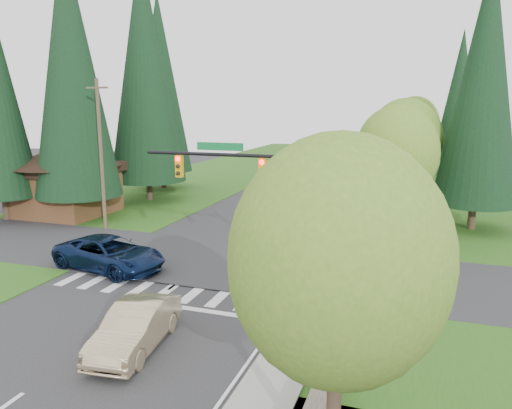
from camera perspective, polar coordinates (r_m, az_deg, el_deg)
The scene contains 33 objects.
ground at distance 20.93m, azimuth -14.62°, elevation -12.63°, with size 120.00×120.00×0.00m, color #28282B.
grass_east at distance 36.81m, azimuth 21.77°, elevation -2.51°, with size 14.00×110.00×0.06m, color #275717.
grass_west at distance 43.82m, azimuth -14.47°, elevation 0.10°, with size 14.00×110.00×0.06m, color #275717.
cross_street at distance 27.46m, azimuth -5.37°, elevation -6.41°, with size 120.00×8.00×0.10m, color #28282B.
sidewalk_east at distance 38.89m, azimuth 12.66°, elevation -1.18°, with size 1.80×80.00×0.13m, color gray.
curb_east at distance 38.99m, azimuth 11.42°, elevation -1.10°, with size 0.20×80.00×0.13m, color gray.
stone_wall_south at distance 15.28m, azimuth 8.05°, elevation -20.53°, with size 0.70×14.00×0.70m, color #4C4438.
stone_wall_north at distance 46.53m, azimuth 15.88°, elevation 1.08°, with size 0.70×40.00×0.70m, color #4C4438.
traffic_signal at distance 21.56m, azimuth 1.17°, elevation 2.32°, with size 8.70×0.37×6.80m.
brown_building at distance 40.55m, azimuth -20.94°, elevation 3.27°, with size 8.40×8.40×5.40m.
utility_pole at distance 34.60m, azimuth -17.30°, elevation 5.55°, with size 1.60×0.24×10.00m.
decid_tree_0 at distance 29.95m, azimuth 15.76°, elevation 5.67°, with size 4.80×4.80×8.37m.
decid_tree_1 at distance 36.90m, azimuth 16.60°, elevation 6.96°, with size 5.20×5.20×8.80m.
decid_tree_2 at distance 43.88m, azimuth 16.78°, elevation 7.77°, with size 5.00×5.00×8.82m.
decid_tree_3 at distance 50.87m, azimuth 17.22°, elevation 7.90°, with size 5.00×5.00×8.55m.
decid_tree_4 at distance 57.84m, azimuth 17.60°, elevation 8.65°, with size 5.40×5.40×9.18m.
decid_tree_5 at distance 64.86m, azimuth 17.58°, elevation 8.44°, with size 4.80×4.80×8.30m.
decid_tree_6 at distance 71.84m, azimuth 17.84°, elevation 8.94°, with size 5.20×5.20×8.86m.
decid_tree_south at distance 10.39m, azimuth 9.43°, elevation -6.38°, with size 4.60×4.60×7.92m.
conifer_w_a at distance 38.23m, azimuth -20.38°, elevation 14.37°, with size 6.12×6.12×19.80m.
conifer_w_b at distance 43.18m, azimuth -20.04°, elevation 12.66°, with size 5.44×5.44×17.80m.
conifer_w_c at distance 44.25m, azimuth -12.64°, elevation 14.97°, with size 6.46×6.46×20.80m.
conifer_w_e at distance 50.38m, azimuth -10.93°, elevation 13.44°, with size 5.78×5.78×18.80m.
conifer_e_a at distance 35.93m, azimuth 24.59°, elevation 12.68°, with size 5.44×5.44×17.80m.
conifer_e_b at distance 50.00m, azimuth 24.37°, elevation 13.24°, with size 6.12×6.12×19.80m.
conifer_e_c at distance 63.85m, azimuth 22.24°, elevation 11.46°, with size 5.10×5.10×16.80m.
sedan_champagne at distance 18.34m, azimuth -13.62°, elevation -13.47°, with size 1.66×4.76×1.57m, color tan.
suv_navy at distance 26.77m, azimuth -16.39°, elevation -5.42°, with size 2.81×6.09×1.69m, color #0B1938.
parked_car_a at distance 31.44m, azimuth 8.74°, elevation -2.91°, with size 1.57×3.90×1.33m, color #A4A5A9.
parked_car_b at distance 42.90m, azimuth 11.59°, elevation 0.82°, with size 1.79×4.40×1.28m, color slate.
parked_car_c at distance 51.76m, azimuth 12.92°, elevation 2.71°, with size 1.61×4.61×1.52m, color #B8B8BD.
parked_car_d at distance 54.59m, azimuth 13.25°, elevation 3.13°, with size 1.77×4.39×1.50m, color white.
parked_car_e at distance 61.83m, azimuth 13.54°, elevation 4.02°, with size 1.93×4.75×1.38m, color #99999D.
Camera 1 is at (10.87, -15.77, 8.44)m, focal length 35.00 mm.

